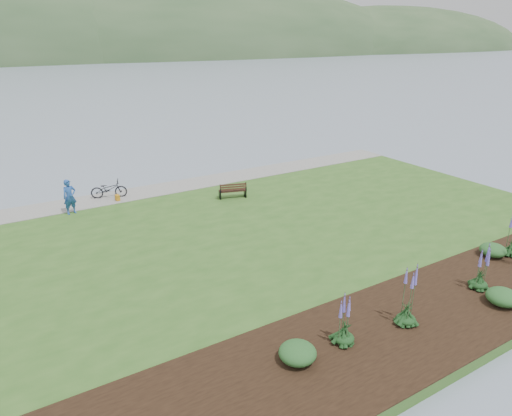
{
  "coord_description": "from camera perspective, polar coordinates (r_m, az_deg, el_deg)",
  "views": [
    {
      "loc": [
        -8.45,
        -17.65,
        8.91
      ],
      "look_at": [
        1.95,
        -0.63,
        1.3
      ],
      "focal_mm": 32.0,
      "sensor_mm": 36.0,
      "label": 1
    }
  ],
  "objects": [
    {
      "name": "lawn",
      "position": [
        19.81,
        -2.75,
        -5.23
      ],
      "size": [
        34.0,
        20.0,
        0.4
      ],
      "primitive_type": "cube",
      "color": "#2F581F",
      "rests_on": "ground"
    },
    {
      "name": "shrub_0",
      "position": [
        13.22,
        5.22,
        -17.58
      ],
      "size": [
        1.06,
        1.06,
        0.53
      ],
      "primitive_type": "ellipsoid",
      "color": "#1E4C21",
      "rests_on": "garden_bed"
    },
    {
      "name": "garden_bed",
      "position": [
        16.28,
        20.91,
        -12.11
      ],
      "size": [
        24.0,
        4.4,
        0.04
      ],
      "primitive_type": "cube",
      "color": "black",
      "rests_on": "lawn"
    },
    {
      "name": "shrub_1",
      "position": [
        17.56,
        28.47,
        -9.75
      ],
      "size": [
        1.07,
        1.07,
        0.54
      ],
      "primitive_type": "ellipsoid",
      "color": "#1E4C21",
      "rests_on": "garden_bed"
    },
    {
      "name": "echium_1",
      "position": [
        17.99,
        26.34,
        -6.97
      ],
      "size": [
        0.62,
        0.62,
        1.83
      ],
      "color": "#133416",
      "rests_on": "garden_bed"
    },
    {
      "name": "shoreline_path",
      "position": [
        27.32,
        -11.81,
        2.32
      ],
      "size": [
        34.0,
        2.2,
        0.03
      ],
      "primitive_type": "cube",
      "color": "gray",
      "rests_on": "lawn"
    },
    {
      "name": "echium_4",
      "position": [
        13.77,
        11.09,
        -13.69
      ],
      "size": [
        0.62,
        0.62,
        1.87
      ],
      "color": "#133416",
      "rests_on": "garden_bed"
    },
    {
      "name": "park_bench",
      "position": [
        25.22,
        -2.92,
        2.23
      ],
      "size": [
        1.59,
        1.02,
        0.92
      ],
      "rotation": [
        0.0,
        0.0,
        -0.31
      ],
      "color": "black",
      "rests_on": "lawn"
    },
    {
      "name": "shrub_2",
      "position": [
        20.98,
        27.51,
        -4.68
      ],
      "size": [
        1.03,
        1.03,
        0.52
      ],
      "primitive_type": "ellipsoid",
      "color": "#1E4C21",
      "rests_on": "garden_bed"
    },
    {
      "name": "bicycle_a",
      "position": [
        26.5,
        -17.93,
        2.27
      ],
      "size": [
        1.26,
        2.05,
        1.01
      ],
      "primitive_type": "imported",
      "rotation": [
        0.0,
        0.0,
        1.24
      ],
      "color": "black",
      "rests_on": "lawn"
    },
    {
      "name": "echium_0",
      "position": [
        15.01,
        18.52,
        -10.84
      ],
      "size": [
        0.62,
        0.62,
        2.23
      ],
      "color": "#133416",
      "rests_on": "garden_bed"
    },
    {
      "name": "person",
      "position": [
        24.64,
        -22.31,
        1.64
      ],
      "size": [
        0.84,
        0.65,
        2.09
      ],
      "primitive_type": "imported",
      "rotation": [
        0.0,
        0.0,
        0.18
      ],
      "color": "#224B9C",
      "rests_on": "lawn"
    },
    {
      "name": "pannier",
      "position": [
        25.97,
        -16.93,
        1.22
      ],
      "size": [
        0.21,
        0.32,
        0.34
      ],
      "primitive_type": "cube",
      "rotation": [
        0.0,
        0.0,
        0.01
      ],
      "color": "#B87815",
      "rests_on": "lawn"
    },
    {
      "name": "far_hillside",
      "position": [
        190.0,
        -23.82,
        16.53
      ],
      "size": [
        580.0,
        80.0,
        38.0
      ],
      "primitive_type": null,
      "color": "#304E2C",
      "rests_on": "ground"
    },
    {
      "name": "ground",
      "position": [
        21.5,
        -5.32,
        -3.69
      ],
      "size": [
        600.0,
        600.0,
        0.0
      ],
      "primitive_type": "plane",
      "color": "gray",
      "rests_on": "ground"
    }
  ]
}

